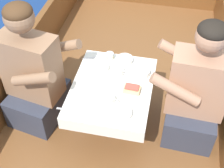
# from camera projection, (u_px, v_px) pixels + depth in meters

# --- Properties ---
(ground_plane) EXTENTS (60.00, 60.00, 0.00)m
(ground_plane) POSITION_uv_depth(u_px,v_px,m) (114.00, 140.00, 2.77)
(ground_plane) COLOR navy
(boat_deck) EXTENTS (1.78, 3.80, 0.32)m
(boat_deck) POSITION_uv_depth(u_px,v_px,m) (114.00, 128.00, 2.66)
(boat_deck) COLOR brown
(boat_deck) RESTS_ON ground_plane
(gunwale_port) EXTENTS (0.06, 3.80, 0.39)m
(gunwale_port) POSITION_uv_depth(u_px,v_px,m) (11.00, 84.00, 2.54)
(gunwale_port) COLOR brown
(gunwale_port) RESTS_ON boat_deck
(cockpit_table) EXTENTS (0.56, 0.72, 0.42)m
(cockpit_table) POSITION_uv_depth(u_px,v_px,m) (112.00, 91.00, 2.23)
(cockpit_table) COLOR #B2B2B7
(cockpit_table) RESTS_ON boat_deck
(person_port) EXTENTS (0.57, 0.52, 1.01)m
(person_port) POSITION_uv_depth(u_px,v_px,m) (34.00, 78.00, 2.28)
(person_port) COLOR #333847
(person_port) RESTS_ON boat_deck
(person_starboard) EXTENTS (0.54, 0.46, 0.99)m
(person_starboard) POSITION_uv_depth(u_px,v_px,m) (195.00, 94.00, 2.18)
(person_starboard) COLOR #333847
(person_starboard) RESTS_ON boat_deck
(plate_sandwich) EXTENTS (0.21, 0.21, 0.01)m
(plate_sandwich) POSITION_uv_depth(u_px,v_px,m) (132.00, 92.00, 2.15)
(plate_sandwich) COLOR white
(plate_sandwich) RESTS_ON cockpit_table
(plate_bread) EXTENTS (0.16, 0.16, 0.01)m
(plate_bread) POSITION_uv_depth(u_px,v_px,m) (97.00, 88.00, 2.17)
(plate_bread) COLOR white
(plate_bread) RESTS_ON cockpit_table
(sandwich) EXTENTS (0.12, 0.08, 0.05)m
(sandwich) POSITION_uv_depth(u_px,v_px,m) (132.00, 89.00, 2.13)
(sandwich) COLOR #E0BC7F
(sandwich) RESTS_ON plate_sandwich
(bowl_port_near) EXTENTS (0.14, 0.14, 0.04)m
(bowl_port_near) POSITION_uv_depth(u_px,v_px,m) (99.00, 67.00, 2.31)
(bowl_port_near) COLOR white
(bowl_port_near) RESTS_ON cockpit_table
(bowl_starboard_near) EXTENTS (0.13, 0.13, 0.04)m
(bowl_starboard_near) POSITION_uv_depth(u_px,v_px,m) (125.00, 60.00, 2.37)
(bowl_starboard_near) COLOR white
(bowl_starboard_near) RESTS_ON cockpit_table
(bowl_center_far) EXTENTS (0.13, 0.13, 0.04)m
(bowl_center_far) POSITION_uv_depth(u_px,v_px,m) (122.00, 113.00, 1.99)
(bowl_center_far) COLOR white
(bowl_center_far) RESTS_ON cockpit_table
(bowl_port_far) EXTENTS (0.13, 0.13, 0.04)m
(bowl_port_far) POSITION_uv_depth(u_px,v_px,m) (141.00, 72.00, 2.27)
(bowl_port_far) COLOR white
(bowl_port_far) RESTS_ON cockpit_table
(coffee_cup_port) EXTENTS (0.10, 0.07, 0.06)m
(coffee_cup_port) POSITION_uv_depth(u_px,v_px,m) (109.00, 100.00, 2.06)
(coffee_cup_port) COLOR white
(coffee_cup_port) RESTS_ON cockpit_table
(coffee_cup_starboard) EXTENTS (0.11, 0.08, 0.06)m
(coffee_cup_starboard) POSITION_uv_depth(u_px,v_px,m) (118.00, 72.00, 2.26)
(coffee_cup_starboard) COLOR white
(coffee_cup_starboard) RESTS_ON cockpit_table
(tin_can) EXTENTS (0.07, 0.07, 0.05)m
(tin_can) POSITION_uv_depth(u_px,v_px,m) (110.00, 56.00, 2.39)
(tin_can) COLOR silver
(tin_can) RESTS_ON cockpit_table
(utensil_knife_port) EXTENTS (0.17, 0.02, 0.00)m
(utensil_knife_port) POSITION_uv_depth(u_px,v_px,m) (69.00, 110.00, 2.04)
(utensil_knife_port) COLOR silver
(utensil_knife_port) RESTS_ON cockpit_table
(utensil_knife_starboard) EXTENTS (0.16, 0.07, 0.00)m
(utensil_knife_starboard) POSITION_uv_depth(u_px,v_px,m) (94.00, 58.00, 2.42)
(utensil_knife_starboard) COLOR silver
(utensil_knife_starboard) RESTS_ON cockpit_table
(utensil_spoon_center) EXTENTS (0.17, 0.06, 0.01)m
(utensil_spoon_center) POSITION_uv_depth(u_px,v_px,m) (145.00, 62.00, 2.38)
(utensil_spoon_center) COLOR silver
(utensil_spoon_center) RESTS_ON cockpit_table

